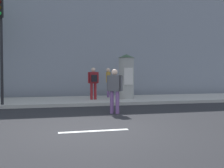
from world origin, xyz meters
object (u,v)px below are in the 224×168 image
Objects in this scene: traffic_light at (1,35)px; pedestrian_near_pole at (93,81)px; poster_column at (126,76)px; pedestrian_tallest at (115,87)px; pedestrian_in_red_top at (108,80)px.

traffic_light is 4.87m from pedestrian_near_pole.
traffic_light is 1.85× the size of poster_column.
pedestrian_near_pole is (-0.16, 3.92, 0.17)m from pedestrian_tallest.
pedestrian_tallest is (-1.69, -4.10, -0.41)m from poster_column.
poster_column is 4.46m from pedestrian_tallest.
pedestrian_near_pole reaches higher than pedestrian_tallest.
pedestrian_in_red_top is 1.01× the size of pedestrian_near_pole.
poster_column reaches higher than pedestrian_tallest.
poster_column reaches higher than pedestrian_in_red_top.
poster_column is at bearing 5.68° from pedestrian_near_pole.
poster_column is at bearing 14.42° from traffic_light.
pedestrian_near_pole is (-1.07, -1.24, -0.01)m from pedestrian_in_red_top.
traffic_light reaches higher than pedestrian_near_pole.
pedestrian_near_pole is at bearing -174.32° from poster_column.
poster_column reaches higher than pedestrian_near_pole.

